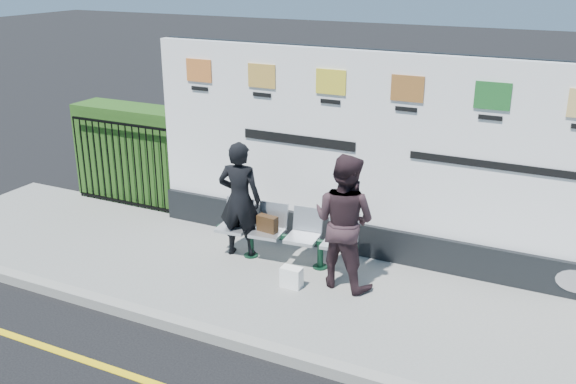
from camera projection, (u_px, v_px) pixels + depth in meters
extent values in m
cube|color=gray|center=(331.00, 296.00, 8.54)|extent=(14.00, 3.00, 0.12)
cube|color=gray|center=(281.00, 354.00, 7.27)|extent=(14.00, 0.18, 0.14)
cube|color=black|center=(399.00, 244.00, 9.37)|extent=(8.00, 0.30, 0.50)
cube|color=white|center=(405.00, 145.00, 8.85)|extent=(8.00, 0.14, 2.50)
cube|color=#264F17|center=(138.00, 153.00, 11.64)|extent=(2.35, 0.70, 1.70)
imported|color=black|center=(240.00, 200.00, 9.33)|extent=(0.71, 0.53, 1.74)
imported|color=#301F24|center=(344.00, 221.00, 8.43)|extent=(1.00, 0.83, 1.84)
cube|color=#321E0E|center=(267.00, 224.00, 9.28)|extent=(0.32, 0.16, 0.24)
cube|color=white|center=(291.00, 277.00, 8.62)|extent=(0.28, 0.17, 0.28)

